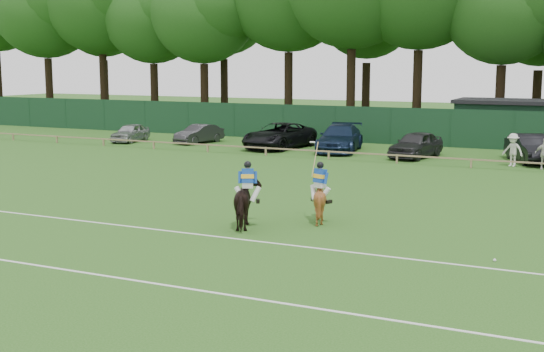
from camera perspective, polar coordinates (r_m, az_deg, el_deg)
The scene contains 19 objects.
ground at distance 24.38m, azimuth -4.09°, elevation -4.17°, with size 160.00×160.00×0.00m, color #1E4C14.
horse_dark at distance 24.38m, azimuth -1.91°, elevation -2.09°, with size 0.92×2.03×1.71m, color black.
horse_chestnut at distance 25.34m, azimuth 3.78°, elevation -1.90°, with size 1.23×1.38×1.53m, color brown.
sedan_silver at distance 51.75m, azimuth -11.05°, elevation 3.36°, with size 1.50×3.73×1.27m, color #9EA0A2.
sedan_grey at distance 50.19m, azimuth -5.74°, elevation 3.31°, with size 1.35×3.86×1.27m, color #28282B.
suv_black at distance 46.84m, azimuth 0.56°, elevation 3.18°, with size 2.71×5.87×1.63m, color black.
sedan_navy at distance 45.41m, azimuth 5.35°, elevation 2.97°, with size 2.32×5.70×1.65m, color #122039.
hatch_grey at distance 43.08m, azimuth 11.22°, elevation 2.44°, with size 1.81×4.50×1.53m, color #2A2A2C.
estate_black at distance 42.72m, azimuth 19.62°, elevation 2.05°, with size 1.65×4.74×1.56m, color black.
spectator_left at distance 40.75m, azimuth 18.37°, elevation 1.95°, with size 1.14×0.66×1.76m, color beige.
spectator_mid at distance 40.13m, azimuth 20.58°, elevation 1.64°, with size 0.96×0.40×1.64m, color beige.
rider_dark at distance 24.23m, azimuth -1.92°, elevation -0.34°, with size 0.90×0.59×1.41m.
rider_chestnut at distance 25.21m, azimuth 3.77°, elevation -0.32°, with size 0.91×0.76×2.05m.
polo_ball at distance 21.34m, azimuth 17.07°, elevation -6.33°, with size 0.09×0.09×0.09m, color silver.
pitch_lines at distance 21.49m, azimuth -8.70°, elevation -6.03°, with size 60.00×5.10×0.01m.
pitch_rail at distance 40.71m, azimuth 8.42°, elevation 1.68°, with size 62.10×0.10×0.50m.
perimeter_fence at distance 49.27m, azimuth 11.51°, elevation 3.79°, with size 92.08×0.08×2.50m.
utility_shed at distance 51.14m, azimuth 18.89°, elevation 3.99°, with size 8.40×4.40×3.04m.
tree_row at distance 56.77m, azimuth 15.38°, elevation 3.04°, with size 96.00×12.00×21.00m, color #26561C, non-canonical shape.
Camera 1 is at (11.70, -20.67, 5.52)m, focal length 48.00 mm.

